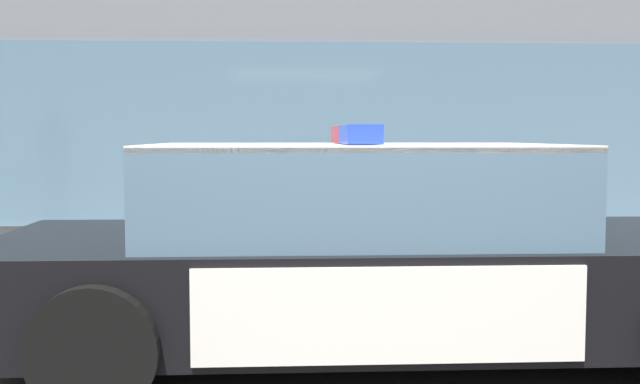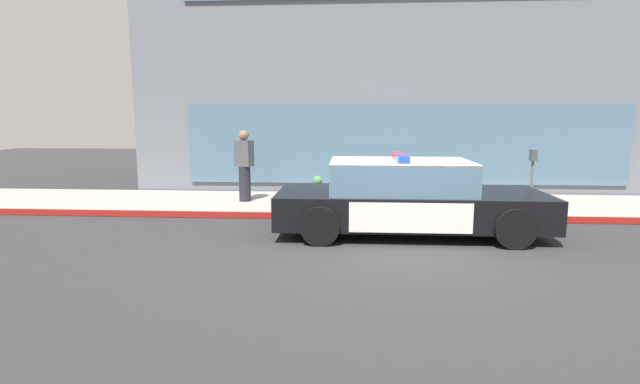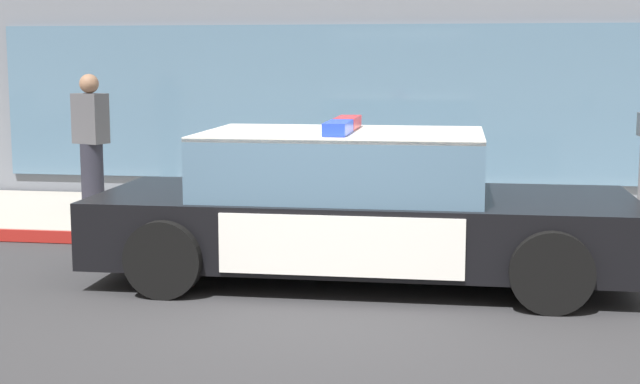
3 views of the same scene
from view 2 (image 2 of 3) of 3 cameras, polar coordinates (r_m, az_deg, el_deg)
The scene contains 8 objects.
ground at distance 8.30m, azimuth 9.46°, elevation -6.44°, with size 48.00×48.00×0.00m, color #303033.
sidewalk at distance 11.70m, azimuth 7.88°, elevation -1.53°, with size 48.00×2.84×0.15m, color #A39E93.
curb_red_paint at distance 10.29m, azimuth 8.40°, elevation -2.98°, with size 28.80×0.04×0.14m, color maroon.
storefront_building at distance 17.67m, azimuth 16.35°, elevation 14.37°, with size 19.29×8.60×7.92m.
police_cruiser at distance 9.13m, azimuth 10.24°, elevation -0.69°, with size 4.93×2.15×1.49m.
fire_hydrant at distance 10.74m, azimuth -0.26°, elevation -0.07°, with size 0.34×0.39×0.73m.
pedestrian_on_sidewalk at distance 11.73m, azimuth -8.94°, elevation 3.11°, with size 0.47×0.38×1.71m.
parking_meter at distance 11.23m, azimuth 23.86°, elevation 2.53°, with size 0.12×0.18×1.34m.
Camera 2 is at (-0.80, -7.97, 2.19)m, focal length 27.02 mm.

